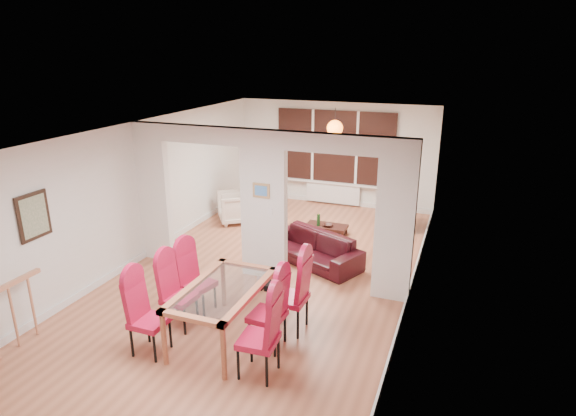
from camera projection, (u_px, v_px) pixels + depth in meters
The scene contains 24 objects.
floor at pixel (265, 276), 8.54m from camera, with size 5.00×9.00×0.01m, color #AE6446.
room_walls at pixel (264, 206), 8.13m from camera, with size 5.00×9.00×2.60m, color silver, non-canonical shape.
divider_wall at pixel (264, 206), 8.13m from camera, with size 5.00×0.18×2.60m, color white.
bay_window_blinds at pixel (335, 147), 12.00m from camera, with size 3.00×0.08×1.80m, color black.
radiator at pixel (333, 193), 12.35m from camera, with size 1.40×0.08×0.50m, color white.
pendant_light at pixel (335, 128), 10.69m from camera, with size 0.36×0.36×0.36m, color orange.
stair_newel at pixel (9, 313), 6.28m from camera, with size 0.40×1.20×1.10m, color tan, non-canonical shape.
wall_poster at pixel (34, 216), 6.74m from camera, with size 0.04×0.52×0.67m, color gray.
pillar_photo at pixel (261, 191), 7.95m from camera, with size 0.30×0.03×0.25m, color #4C8CD8.
dining_table at pixel (223, 313), 6.58m from camera, with size 0.94×1.67×0.78m, color #A85D3E, non-canonical shape.
dining_chair_la at pixel (149, 316), 6.23m from camera, with size 0.43×0.43×1.08m, color #B11237, non-canonical shape.
dining_chair_lb at pixel (179, 293), 6.83m from camera, with size 0.42×0.42×1.05m, color #B11237, non-canonical shape.
dining_chair_lc at pixel (198, 280), 7.21m from camera, with size 0.43×0.43×1.06m, color #B11237, non-canonical shape.
dining_chair_ra at pixel (258, 334), 5.79m from camera, with size 0.45×0.45×1.13m, color #B11237, non-canonical shape.
dining_chair_rb at pixel (267, 310), 6.34m from camera, with size 0.44×0.44×1.11m, color #B11237, non-canonical shape.
dining_chair_rc at pixel (290, 292), 6.74m from camera, with size 0.47×0.47×1.17m, color #B11237, non-canonical shape.
sofa at pixel (312, 248), 8.99m from camera, with size 1.95×0.76×0.57m, color black.
armchair at pixel (236, 207), 11.09m from camera, with size 0.78×0.75×0.71m, color beige.
person at pixel (252, 186), 11.17m from camera, with size 0.39×0.59×1.61m, color black.
television at pixel (406, 216), 10.79m from camera, with size 0.11×0.87×0.50m, color black.
coffee_table at pixel (326, 230), 10.42m from camera, with size 0.88×0.44×0.20m, color black, non-canonical shape.
bottle at pixel (318, 220), 10.32m from camera, with size 0.07×0.07×0.28m, color #143F19.
bowl at pixel (328, 225), 10.31m from camera, with size 0.21×0.21×0.05m, color black.
shoes at pixel (266, 285), 8.09m from camera, with size 0.25×0.27×0.10m, color black, non-canonical shape.
Camera 1 is at (3.13, -7.07, 3.83)m, focal length 30.00 mm.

